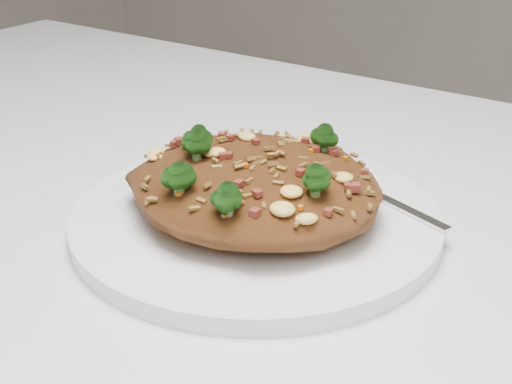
# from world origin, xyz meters

# --- Properties ---
(dining_table) EXTENTS (1.20, 0.80, 0.75)m
(dining_table) POSITION_xyz_m (0.00, 0.00, 0.66)
(dining_table) COLOR silver
(dining_table) RESTS_ON ground
(plate) EXTENTS (0.28, 0.28, 0.01)m
(plate) POSITION_xyz_m (0.10, -0.00, 0.76)
(plate) COLOR white
(plate) RESTS_ON dining_table
(fried_rice) EXTENTS (0.19, 0.18, 0.06)m
(fried_rice) POSITION_xyz_m (0.10, -0.00, 0.79)
(fried_rice) COLOR brown
(fried_rice) RESTS_ON plate
(fork) EXTENTS (0.16, 0.07, 0.00)m
(fork) POSITION_xyz_m (0.17, 0.07, 0.77)
(fork) COLOR silver
(fork) RESTS_ON plate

